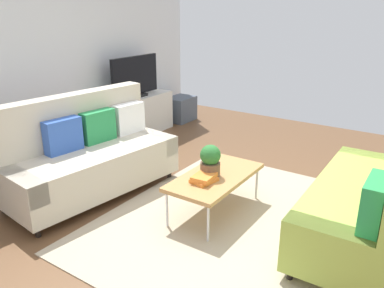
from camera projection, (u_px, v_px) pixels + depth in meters
The scene contains 15 objects.
ground_plane at pixel (216, 218), 3.94m from camera, with size 7.68×7.68×0.00m, color brown.
wall_far at pixel (28, 53), 4.93m from camera, with size 6.40×0.12×2.90m, color silver.
area_rug at pixel (229, 219), 3.90m from camera, with size 2.90×2.20×0.01m, color tan.
couch_beige at pixel (88, 155), 4.35m from camera, with size 1.99×1.06×1.10m.
couch_green at pixel (374, 199), 3.37m from camera, with size 1.92×0.88×1.10m.
coffee_table at pixel (215, 177), 3.91m from camera, with size 1.10×0.56×0.42m.
tv_console at pixel (136, 116), 6.35m from camera, with size 1.40×0.44×0.64m, color silver.
tv at pixel (135, 77), 6.13m from camera, with size 1.00×0.20×0.64m.
storage_trunk at pixel (181, 109), 7.19m from camera, with size 0.52×0.40×0.44m, color #4C5666.
potted_plant at pixel (210, 161), 3.84m from camera, with size 0.20×0.20×0.32m.
table_book_0 at pixel (204, 180), 3.75m from camera, with size 0.24×0.18×0.03m, color orange.
table_book_1 at pixel (204, 177), 3.74m from camera, with size 0.24×0.18×0.04m, color orange.
vase_0 at pixel (106, 99), 5.80m from camera, with size 0.12×0.12×0.13m, color #33B29E.
vase_1 at pixel (115, 97), 5.94m from camera, with size 0.10×0.10×0.12m, color #33B29E.
bottle_0 at pixel (126, 94), 6.01m from camera, with size 0.04×0.04×0.19m, color orange.
Camera 1 is at (-3.00, -1.74, 2.02)m, focal length 36.55 mm.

